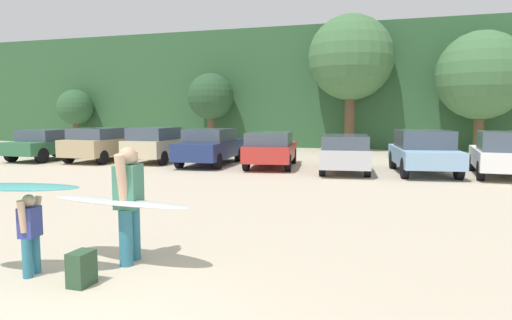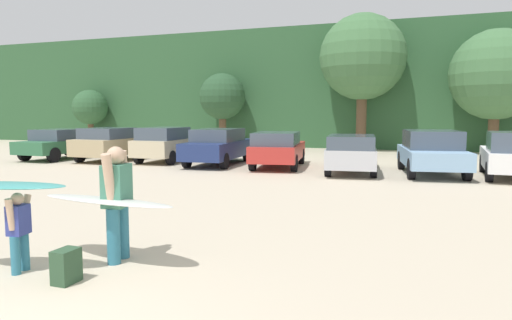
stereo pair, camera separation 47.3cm
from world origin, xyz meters
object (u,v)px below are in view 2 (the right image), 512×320
at_px(parked_car_champagne, 168,144).
at_px(parked_car_red, 278,148).
at_px(parked_car_tan, 112,143).
at_px(parked_car_sky_blue, 432,151).
at_px(person_child, 19,228).
at_px(parked_car_silver, 352,152).
at_px(person_adult, 117,197).
at_px(backpack_dropped, 66,266).
at_px(parked_car_forest_green, 61,143).
at_px(surfboard_white, 106,201).
at_px(surfboard_teal, 2,185).
at_px(parked_car_navy, 219,146).

bearing_deg(parked_car_champagne, parked_car_red, -96.74).
height_order(parked_car_tan, parked_car_sky_blue, parked_car_sky_blue).
bearing_deg(person_child, parked_car_silver, -112.56).
bearing_deg(person_adult, parked_car_red, -94.19).
relative_size(person_adult, backpack_dropped, 3.84).
height_order(parked_car_red, parked_car_silver, parked_car_red).
height_order(parked_car_forest_green, person_adult, person_adult).
distance_m(parked_car_tan, parked_car_sky_blue, 13.88).
bearing_deg(person_adult, surfboard_white, 31.92).
distance_m(person_child, surfboard_teal, 0.63).
bearing_deg(parked_car_tan, parked_car_champagne, -79.35).
relative_size(parked_car_champagne, parked_car_navy, 0.84).
bearing_deg(parked_car_champagne, surfboard_teal, -159.47).
height_order(parked_car_forest_green, parked_car_red, parked_car_red).
xyz_separation_m(parked_car_champagne, parked_car_red, (5.40, -0.48, -0.04)).
bearing_deg(surfboard_teal, parked_car_sky_blue, -126.49).
xyz_separation_m(parked_car_sky_blue, backpack_dropped, (-4.58, -13.11, -0.61)).
bearing_deg(person_adult, parked_car_sky_blue, -120.79).
bearing_deg(person_adult, parked_car_silver, -108.84).
relative_size(parked_car_red, person_adult, 2.60).
xyz_separation_m(person_child, surfboard_teal, (-0.15, -0.10, 0.60)).
height_order(parked_car_tan, parked_car_champagne, parked_car_champagne).
bearing_deg(parked_car_sky_blue, surfboard_teal, 147.65).
relative_size(surfboard_teal, backpack_dropped, 4.23).
bearing_deg(person_child, parked_car_tan, -67.76).
relative_size(parked_car_silver, surfboard_teal, 2.45).
xyz_separation_m(parked_car_navy, parked_car_silver, (5.79, -0.83, -0.05)).
xyz_separation_m(parked_car_tan, parked_car_sky_blue, (13.88, -0.13, 0.03)).
xyz_separation_m(parked_car_red, surfboard_white, (1.21, -12.36, 0.14)).
relative_size(parked_car_silver, backpack_dropped, 10.37).
bearing_deg(parked_car_tan, person_child, -147.47).
xyz_separation_m(parked_car_champagne, person_adult, (6.72, -12.74, 0.15)).
bearing_deg(backpack_dropped, parked_car_navy, 106.51).
distance_m(person_child, backpack_dropped, 1.00).
xyz_separation_m(parked_car_tan, person_adult, (9.37, -12.23, 0.17)).
relative_size(person_child, surfboard_white, 0.46).
bearing_deg(parked_car_red, backpack_dropped, 176.38).
bearing_deg(parked_car_sky_blue, person_adult, 150.46).
bearing_deg(parked_car_forest_green, surfboard_teal, -138.73).
relative_size(parked_car_tan, parked_car_navy, 0.83).
distance_m(parked_car_champagne, person_child, 14.79).
relative_size(parked_car_navy, parked_car_sky_blue, 1.04).
bearing_deg(parked_car_champagne, parked_car_silver, -99.14).
relative_size(parked_car_red, backpack_dropped, 9.99).
bearing_deg(person_adult, parked_car_tan, -62.91).
bearing_deg(surfboard_white, backpack_dropped, 98.60).
bearing_deg(parked_car_navy, parked_car_champagne, 79.63).
xyz_separation_m(parked_car_tan, surfboard_white, (9.25, -12.34, 0.12)).
bearing_deg(parked_car_sky_blue, surfboard_white, 150.16).
relative_size(parked_car_champagne, parked_car_red, 0.90).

